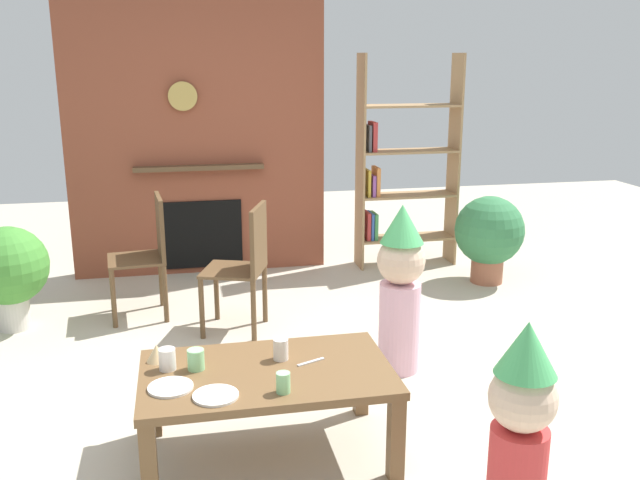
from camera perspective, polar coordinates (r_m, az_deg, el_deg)
The scene contains 18 objects.
ground_plane at distance 4.02m, azimuth -0.97°, elevation -12.87°, with size 12.00×12.00×0.00m, color #BCB29E.
brick_fireplace_feature at distance 6.14m, azimuth -10.07°, elevation 8.32°, with size 2.20×0.28×2.40m.
bookshelf at distance 6.29m, azimuth 6.58°, elevation 5.62°, with size 0.90×0.28×1.90m.
coffee_table at distance 3.34m, azimuth -4.39°, elevation -11.61°, with size 1.18×0.71×0.45m.
paper_cup_near_left at distance 3.34m, azimuth -10.18°, elevation -9.66°, with size 0.08×0.08×0.10m, color #8CD18C.
paper_cup_near_right at distance 3.40m, azimuth -3.25°, elevation -8.97°, with size 0.07×0.07×0.10m, color silver.
paper_cup_center at distance 3.37m, azimuth -12.46°, elevation -9.56°, with size 0.08×0.08×0.10m, color silver.
paper_cup_far_left at distance 3.09m, azimuth -3.05°, elevation -11.65°, with size 0.06×0.06×0.09m, color #8CD18C.
paper_plate_front at distance 3.10m, azimuth -8.59°, elevation -12.55°, with size 0.20×0.20×0.01m, color white.
paper_plate_rear at distance 3.21m, azimuth -12.21°, elevation -11.77°, with size 0.20×0.20×0.01m, color white.
birthday_cake_slice at distance 3.47m, azimuth -13.30°, elevation -9.04°, with size 0.10×0.10×0.08m, color #EAC68C.
table_fork at distance 3.38m, azimuth -0.76°, elevation -10.00°, with size 0.15×0.02×0.01m, color silver.
child_with_cone_hat at distance 2.83m, azimuth 16.16°, elevation -14.83°, with size 0.26×0.26×0.94m.
child_in_pink at distance 4.18m, azimuth 6.64°, elevation -3.68°, with size 0.29×0.29×1.04m.
dining_chair_left at distance 5.21m, azimuth -13.94°, elevation -0.71°, with size 0.44×0.44×0.90m.
dining_chair_middle at distance 4.79m, azimuth -6.12°, elevation -1.72°, with size 0.51×0.51×0.90m.
potted_plant_tall at distance 6.00m, azimuth 13.76°, elevation 0.54°, with size 0.58×0.58×0.74m.
potted_plant_short at distance 5.28m, azimuth -24.27°, elevation -2.17°, with size 0.55×0.55×0.74m.
Camera 1 is at (-0.65, -3.50, 1.88)m, focal length 38.86 mm.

